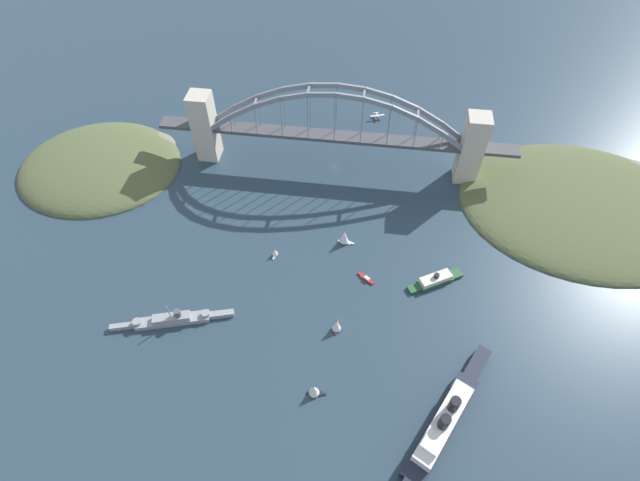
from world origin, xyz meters
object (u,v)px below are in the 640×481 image
object	(u,v)px
small_boat_2	(275,252)
naval_cruiser	(173,319)
harbor_arch_bridge	(335,135)
seaplane_taxiing_near_bridge	(377,116)
small_boat_1	(337,325)
small_boat_3	(366,278)
harbor_ferry_steamer	(436,280)
small_boat_0	(344,237)
ocean_liner	(442,425)
small_boat_4	(314,390)

from	to	relation	value
small_boat_2	naval_cruiser	bearing A→B (deg)	48.77
harbor_arch_bridge	seaplane_taxiing_near_bridge	xyz separation A→B (m)	(-27.99, -62.07, -25.57)
small_boat_1	small_boat_3	xyz separation A→B (m)	(-13.94, -35.98, -3.75)
harbor_ferry_steamer	small_boat_0	distance (m)	61.48
seaplane_taxiing_near_bridge	ocean_liner	bearing A→B (deg)	100.20
harbor_ferry_steamer	small_boat_4	bearing A→B (deg)	51.23
naval_cruiser	harbor_ferry_steamer	world-z (taller)	naval_cruiser
ocean_liner	small_boat_4	xyz separation A→B (m)	(62.51, -9.43, -1.27)
small_boat_2	small_boat_3	distance (m)	58.44
small_boat_2	seaplane_taxiing_near_bridge	bearing A→B (deg)	-110.13
ocean_liner	naval_cruiser	xyz separation A→B (m)	(145.97, -40.17, -2.94)
small_boat_1	harbor_ferry_steamer	bearing A→B (deg)	-144.33
small_boat_1	small_boat_3	bearing A→B (deg)	-111.17
small_boat_4	harbor_ferry_steamer	bearing A→B (deg)	-128.77
harbor_ferry_steamer	seaplane_taxiing_near_bridge	bearing A→B (deg)	-74.64
harbor_arch_bridge	small_boat_0	size ratio (longest dim) A/B	20.79
seaplane_taxiing_near_bridge	small_boat_0	bearing A→B (deg)	84.26
ocean_liner	harbor_ferry_steamer	distance (m)	86.53
harbor_arch_bridge	small_boat_4	xyz separation A→B (m)	(-9.38, 172.41, -23.65)
harbor_ferry_steamer	small_boat_3	world-z (taller)	harbor_ferry_steamer
harbor_arch_bridge	small_boat_3	world-z (taller)	harbor_arch_bridge
ocean_liner	small_boat_4	world-z (taller)	ocean_liner
harbor_arch_bridge	seaplane_taxiing_near_bridge	bearing A→B (deg)	-114.28
harbor_arch_bridge	small_boat_4	size ratio (longest dim) A/B	25.29
harbor_ferry_steamer	naval_cruiser	bearing A→B (deg)	17.67
seaplane_taxiing_near_bridge	small_boat_1	size ratio (longest dim) A/B	1.17
seaplane_taxiing_near_bridge	small_boat_2	size ratio (longest dim) A/B	1.75
small_boat_3	harbor_ferry_steamer	bearing A→B (deg)	-175.34
harbor_ferry_steamer	seaplane_taxiing_near_bridge	distance (m)	163.27
small_boat_2	small_boat_4	world-z (taller)	small_boat_4
naval_cruiser	small_boat_3	bearing A→B (deg)	-157.65
harbor_arch_bridge	ocean_liner	world-z (taller)	harbor_arch_bridge
harbor_arch_bridge	small_boat_1	world-z (taller)	harbor_arch_bridge
seaplane_taxiing_near_bridge	small_boat_3	bearing A→B (deg)	90.87
ocean_liner	harbor_ferry_steamer	xyz separation A→B (m)	(0.63, -86.47, -3.15)
small_boat_4	small_boat_1	bearing A→B (deg)	-100.67
naval_cruiser	seaplane_taxiing_near_bridge	distance (m)	227.87
harbor_arch_bridge	small_boat_1	xyz separation A→B (m)	(-16.49, 134.67, -23.29)
small_boat_0	naval_cruiser	bearing A→B (deg)	38.21
small_boat_1	small_boat_4	bearing A→B (deg)	79.33
seaplane_taxiing_near_bridge	small_boat_4	xyz separation A→B (m)	(18.62, 234.47, 1.92)
small_boat_0	small_boat_4	size ratio (longest dim) A/B	1.22
harbor_arch_bridge	naval_cruiser	world-z (taller)	harbor_arch_bridge
naval_cruiser	small_boat_3	xyz separation A→B (m)	(-104.52, -42.97, -1.71)
harbor_ferry_steamer	small_boat_2	world-z (taller)	harbor_ferry_steamer
harbor_ferry_steamer	small_boat_1	bearing A→B (deg)	35.67
seaplane_taxiing_near_bridge	small_boat_0	size ratio (longest dim) A/B	0.96
naval_cruiser	small_boat_2	distance (m)	71.49
harbor_arch_bridge	small_boat_0	distance (m)	76.67
seaplane_taxiing_near_bridge	small_boat_3	xyz separation A→B (m)	(-2.43, 160.76, -1.47)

